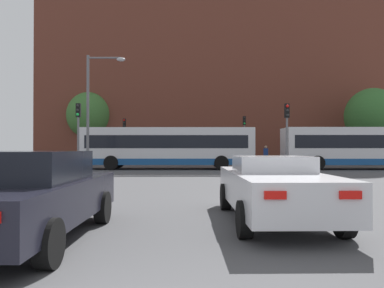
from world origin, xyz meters
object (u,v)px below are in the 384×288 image
at_px(traffic_light_near_right, 287,127).
at_px(bus_crossing_trailing, 357,147).
at_px(pedestrian_waiting, 228,155).
at_px(pedestrian_walking_east, 266,153).
at_px(traffic_light_far_left, 125,134).
at_px(traffic_light_near_left, 79,126).
at_px(street_lamp_junction, 95,101).
at_px(car_saloon_left, 28,195).
at_px(traffic_light_far_right, 245,132).
at_px(car_roadster_right, 274,187).
at_px(bus_crossing_lead, 168,147).

bearing_deg(traffic_light_near_right, bus_crossing_trailing, 41.34).
height_order(bus_crossing_trailing, pedestrian_waiting, bus_crossing_trailing).
bearing_deg(pedestrian_walking_east, pedestrian_waiting, 6.28).
distance_m(traffic_light_far_left, traffic_light_near_left, 12.09).
xyz_separation_m(bus_crossing_trailing, street_lamp_junction, (-17.51, -4.73, 2.72)).
distance_m(car_saloon_left, traffic_light_far_right, 28.84).
bearing_deg(traffic_light_near_right, traffic_light_near_left, 177.17).
bearing_deg(pedestrian_walking_east, car_roadster_right, 100.55).
bearing_deg(traffic_light_near_right, bus_crossing_lead, 140.83).
height_order(car_roadster_right, traffic_light_near_left, traffic_light_near_left).
bearing_deg(street_lamp_junction, bus_crossing_lead, 51.13).
height_order(car_roadster_right, traffic_light_far_right, traffic_light_far_right).
distance_m(car_saloon_left, pedestrian_walking_east, 29.75).
distance_m(traffic_light_near_right, traffic_light_near_left, 12.00).
height_order(car_saloon_left, pedestrian_walking_east, pedestrian_walking_east).
height_order(bus_crossing_lead, traffic_light_near_left, traffic_light_near_left).
bearing_deg(traffic_light_far_left, street_lamp_junction, -88.14).
bearing_deg(pedestrian_waiting, street_lamp_junction, 12.04).
height_order(car_saloon_left, bus_crossing_lead, bus_crossing_lead).
bearing_deg(traffic_light_near_left, bus_crossing_trailing, 15.32).
distance_m(traffic_light_near_left, pedestrian_waiting, 16.94).
relative_size(car_saloon_left, traffic_light_far_right, 1.05).
bearing_deg(pedestrian_waiting, car_saloon_left, 34.78).
xyz_separation_m(car_saloon_left, traffic_light_far_left, (-3.44, 27.65, 2.06)).
bearing_deg(street_lamp_junction, pedestrian_waiting, 55.55).
xyz_separation_m(car_saloon_left, traffic_light_near_right, (8.06, 14.97, 1.96)).
xyz_separation_m(car_roadster_right, bus_crossing_trailing, (10.07, 18.94, 0.88)).
relative_size(bus_crossing_lead, street_lamp_junction, 1.76).
xyz_separation_m(bus_crossing_lead, bus_crossing_trailing, (13.54, -0.19, 0.00)).
distance_m(bus_crossing_lead, pedestrian_waiting, 9.81).
height_order(car_saloon_left, traffic_light_near_right, traffic_light_near_right).
xyz_separation_m(bus_crossing_trailing, pedestrian_walking_east, (-4.98, 7.60, -0.56)).
bearing_deg(street_lamp_junction, traffic_light_far_right, 48.61).
bearing_deg(street_lamp_junction, pedestrian_walking_east, 44.55).
bearing_deg(traffic_light_far_left, bus_crossing_lead, -57.59).
bearing_deg(car_roadster_right, bus_crossing_lead, 99.21).
distance_m(street_lamp_junction, pedestrian_waiting, 16.44).
relative_size(traffic_light_near_right, pedestrian_walking_east, 2.31).
bearing_deg(traffic_light_near_right, pedestrian_waiting, 98.10).
relative_size(car_roadster_right, traffic_light_near_left, 1.17).
relative_size(car_saloon_left, traffic_light_far_left, 1.11).
height_order(bus_crossing_lead, traffic_light_far_left, traffic_light_far_left).
xyz_separation_m(bus_crossing_lead, pedestrian_waiting, (5.13, 8.34, -0.68)).
bearing_deg(traffic_light_far_left, bus_crossing_trailing, -21.50).
height_order(car_saloon_left, traffic_light_far_right, traffic_light_far_right).
xyz_separation_m(traffic_light_near_left, pedestrian_walking_east, (13.40, 12.64, -1.74)).
height_order(traffic_light_far_left, pedestrian_walking_east, traffic_light_far_left).
bearing_deg(street_lamp_junction, traffic_light_near_left, -160.70).
bearing_deg(pedestrian_waiting, traffic_light_far_left, -34.62).
xyz_separation_m(traffic_light_far_right, traffic_light_near_left, (-11.37, -12.21, -0.18)).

